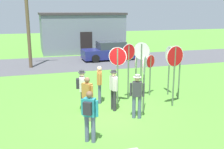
% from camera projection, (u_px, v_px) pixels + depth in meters
% --- Properties ---
extents(ground_plane, '(80.00, 80.00, 0.00)m').
position_uv_depth(ground_plane, '(114.00, 114.00, 10.95)').
color(ground_plane, '#518E33').
extents(street_asphalt, '(60.00, 6.40, 0.01)m').
position_uv_depth(street_asphalt, '(73.00, 63.00, 21.32)').
color(street_asphalt, '#4C4C51').
rests_on(street_asphalt, ground).
extents(building_background, '(8.03, 5.28, 3.80)m').
position_uv_depth(building_background, '(81.00, 32.00, 27.16)').
color(building_background, slate).
rests_on(building_background, ground).
extents(utility_pole, '(1.80, 0.24, 7.84)m').
position_uv_depth(utility_pole, '(27.00, 9.00, 18.66)').
color(utility_pole, brown).
rests_on(utility_pole, ground).
extents(parked_car_on_street, '(4.35, 2.11, 1.51)m').
position_uv_depth(parked_car_on_street, '(109.00, 52.00, 22.52)').
color(parked_car_on_street, navy).
rests_on(parked_car_on_street, ground).
extents(stop_sign_center_cluster, '(0.42, 0.66, 2.38)m').
position_uv_depth(stop_sign_center_cluster, '(144.00, 74.00, 10.68)').
color(stop_sign_center_cluster, '#51664C').
rests_on(stop_sign_center_cluster, ground).
extents(stop_sign_low_front, '(0.89, 0.21, 2.65)m').
position_uv_depth(stop_sign_low_front, '(175.00, 64.00, 11.39)').
color(stop_sign_low_front, '#51664C').
rests_on(stop_sign_low_front, ground).
extents(stop_sign_rear_right, '(0.55, 0.61, 2.65)m').
position_uv_depth(stop_sign_rear_right, '(141.00, 60.00, 12.56)').
color(stop_sign_rear_right, '#51664C').
rests_on(stop_sign_rear_right, ground).
extents(stop_sign_tallest, '(0.36, 0.58, 1.89)m').
position_uv_depth(stop_sign_tallest, '(136.00, 68.00, 13.49)').
color(stop_sign_tallest, '#51664C').
rests_on(stop_sign_tallest, ground).
extents(stop_sign_leaning_right, '(0.45, 0.56, 2.44)m').
position_uv_depth(stop_sign_leaning_right, '(180.00, 65.00, 12.35)').
color(stop_sign_leaning_right, '#51664C').
rests_on(stop_sign_leaning_right, ground).
extents(stop_sign_far_back, '(0.57, 0.32, 2.02)m').
position_uv_depth(stop_sign_far_back, '(150.00, 68.00, 12.99)').
color(stop_sign_far_back, '#51664C').
rests_on(stop_sign_far_back, ground).
extents(stop_sign_rear_left, '(0.67, 0.48, 2.55)m').
position_uv_depth(stop_sign_rear_left, '(118.00, 65.00, 11.71)').
color(stop_sign_rear_left, '#51664C').
rests_on(stop_sign_rear_left, ground).
extents(stop_sign_nearest, '(0.72, 0.27, 2.61)m').
position_uv_depth(stop_sign_nearest, '(129.00, 62.00, 12.32)').
color(stop_sign_nearest, '#51664C').
rests_on(stop_sign_nearest, ground).
extents(stop_sign_leaning_left, '(0.07, 0.87, 2.42)m').
position_uv_depth(stop_sign_leaning_left, '(169.00, 61.00, 13.03)').
color(stop_sign_leaning_left, '#51664C').
rests_on(stop_sign_leaning_left, ground).
extents(person_with_sunhat, '(0.53, 0.35, 1.74)m').
position_uv_depth(person_with_sunhat, '(137.00, 94.00, 10.29)').
color(person_with_sunhat, '#4C5670').
rests_on(person_with_sunhat, ground).
extents(person_holding_notes, '(0.39, 0.48, 1.69)m').
position_uv_depth(person_holding_notes, '(87.00, 96.00, 10.10)').
color(person_holding_notes, '#7A6B56').
rests_on(person_holding_notes, ground).
extents(person_in_dark_shirt, '(0.42, 0.56, 1.74)m').
position_uv_depth(person_in_dark_shirt, '(82.00, 88.00, 11.02)').
color(person_in_dark_shirt, '#2D2D33').
rests_on(person_in_dark_shirt, ground).
extents(person_in_blue, '(0.49, 0.46, 1.69)m').
position_uv_depth(person_in_blue, '(90.00, 113.00, 8.39)').
color(person_in_blue, '#4C5670').
rests_on(person_in_blue, ground).
extents(person_near_signs, '(0.31, 0.57, 1.74)m').
position_uv_depth(person_near_signs, '(114.00, 87.00, 11.13)').
color(person_near_signs, '#2D2D33').
rests_on(person_near_signs, ground).
extents(person_in_teal, '(0.30, 0.55, 1.69)m').
position_uv_depth(person_in_teal, '(100.00, 82.00, 12.04)').
color(person_in_teal, '#4C5670').
rests_on(person_in_teal, ground).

